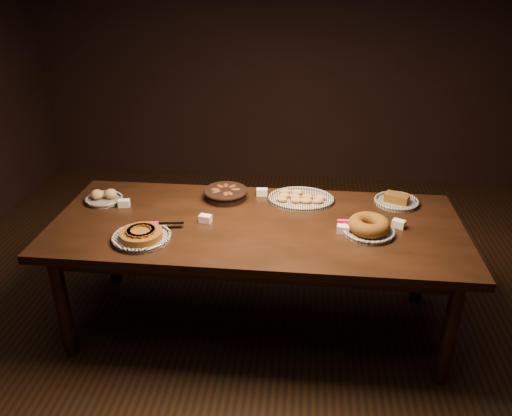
# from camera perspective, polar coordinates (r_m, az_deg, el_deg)

# --- Properties ---
(ground) EXTENTS (5.00, 5.00, 0.00)m
(ground) POSITION_cam_1_polar(r_m,az_deg,el_deg) (3.35, 0.03, -13.06)
(ground) COLOR black
(ground) RESTS_ON ground
(buffet_table) EXTENTS (2.40, 1.00, 0.75)m
(buffet_table) POSITION_cam_1_polar(r_m,az_deg,el_deg) (2.96, 0.03, -2.93)
(buffet_table) COLOR black
(buffet_table) RESTS_ON ground
(apple_tart_plate) EXTENTS (0.36, 0.34, 0.06)m
(apple_tart_plate) POSITION_cam_1_polar(r_m,az_deg,el_deg) (2.82, -12.94, -3.08)
(apple_tart_plate) COLOR white
(apple_tart_plate) RESTS_ON buffet_table
(madeleine_platter) EXTENTS (0.41, 0.34, 0.05)m
(madeleine_platter) POSITION_cam_1_polar(r_m,az_deg,el_deg) (3.19, 5.11, 1.10)
(madeleine_platter) COLOR black
(madeleine_platter) RESTS_ON buffet_table
(bundt_cake_plate) EXTENTS (0.32, 0.30, 0.09)m
(bundt_cake_plate) POSITION_cam_1_polar(r_m,az_deg,el_deg) (2.87, 12.76, -2.11)
(bundt_cake_plate) COLOR black
(bundt_cake_plate) RESTS_ON buffet_table
(croissant_basket) EXTENTS (0.31, 0.31, 0.07)m
(croissant_basket) POSITION_cam_1_polar(r_m,az_deg,el_deg) (3.21, -3.50, 1.75)
(croissant_basket) COLOR black
(croissant_basket) RESTS_ON buffet_table
(bread_roll_plate) EXTENTS (0.24, 0.24, 0.07)m
(bread_roll_plate) POSITION_cam_1_polar(r_m,az_deg,el_deg) (3.32, -16.98, 1.15)
(bread_roll_plate) COLOR white
(bread_roll_plate) RESTS_ON buffet_table
(loaf_plate) EXTENTS (0.28, 0.28, 0.06)m
(loaf_plate) POSITION_cam_1_polar(r_m,az_deg,el_deg) (3.27, 15.77, 0.82)
(loaf_plate) COLOR black
(loaf_plate) RESTS_ON buffet_table
(tent_cards) EXTENTS (1.74, 0.50, 0.04)m
(tent_cards) POSITION_cam_1_polar(r_m,az_deg,el_deg) (2.99, 0.88, -0.53)
(tent_cards) COLOR white
(tent_cards) RESTS_ON buffet_table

